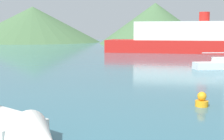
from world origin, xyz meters
The scene contains 5 objects.
sailboat_inner centered at (4.94, 27.77, 0.54)m, with size 5.37×3.96×10.63m.
ferry_distant centered at (0.72, 50.68, 2.30)m, with size 33.57×12.40×6.83m.
buoy_marker centered at (4.96, 11.31, 0.30)m, with size 0.63×0.63×0.72m.
hill_west centered at (-58.56, 83.80, 5.92)m, with size 45.27×45.27×11.83m.
hill_central centered at (-16.91, 85.92, 5.91)m, with size 32.87×32.87×11.83m.
Camera 1 is at (6.60, -4.11, 3.65)m, focal length 50.00 mm.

